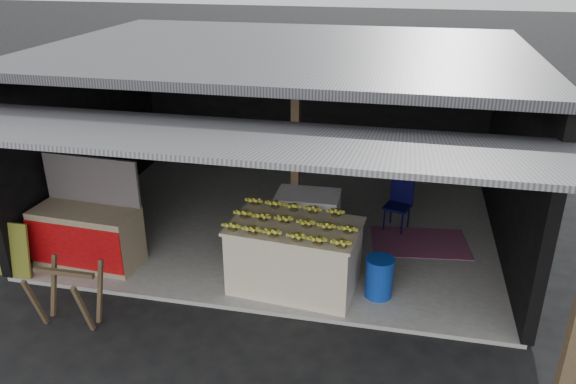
% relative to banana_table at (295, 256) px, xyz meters
% --- Properties ---
extents(ground, '(80.00, 80.00, 0.00)m').
position_rel_banana_table_xyz_m(ground, '(-0.55, -0.66, -0.54)').
color(ground, black).
rests_on(ground, ground).
extents(concrete_slab, '(7.00, 5.00, 0.06)m').
position_rel_banana_table_xyz_m(concrete_slab, '(-0.55, 1.84, -0.51)').
color(concrete_slab, gray).
rests_on(concrete_slab, ground).
extents(shophouse, '(7.40, 7.29, 3.02)m').
position_rel_banana_table_xyz_m(shophouse, '(-0.55, 2.16, 1.56)').
color(shophouse, black).
rests_on(shophouse, ground).
extents(banana_table, '(1.81, 1.22, 0.95)m').
position_rel_banana_table_xyz_m(banana_table, '(0.00, 0.00, 0.00)').
color(banana_table, silver).
rests_on(banana_table, concrete_slab).
extents(banana_pile, '(1.68, 1.11, 0.19)m').
position_rel_banana_table_xyz_m(banana_pile, '(0.00, 0.00, 0.57)').
color(banana_pile, yellow).
rests_on(banana_pile, banana_table).
extents(white_crate, '(0.92, 0.64, 1.02)m').
position_rel_banana_table_xyz_m(white_crate, '(0.01, 0.88, 0.03)').
color(white_crate, white).
rests_on(white_crate, concrete_slab).
extents(neighbor_stall, '(1.55, 0.77, 1.57)m').
position_rel_banana_table_xyz_m(neighbor_stall, '(-3.10, 0.00, -0.01)').
color(neighbor_stall, '#998466').
rests_on(neighbor_stall, concrete_slab).
extents(green_signboard, '(0.54, 0.16, 0.81)m').
position_rel_banana_table_xyz_m(green_signboard, '(-3.96, -0.56, -0.07)').
color(green_signboard, black).
rests_on(green_signboard, concrete_slab).
extents(sawhorse, '(0.80, 0.69, 0.78)m').
position_rel_banana_table_xyz_m(sawhorse, '(-2.59, -1.35, -0.04)').
color(sawhorse, brown).
rests_on(sawhorse, ground).
extents(water_barrel, '(0.37, 0.37, 0.54)m').
position_rel_banana_table_xyz_m(water_barrel, '(1.15, 0.02, -0.21)').
color(water_barrel, '#0E359B').
rests_on(water_barrel, concrete_slab).
extents(plastic_chair, '(0.49, 0.49, 0.82)m').
position_rel_banana_table_xyz_m(plastic_chair, '(1.33, 2.12, 0.01)').
color(plastic_chair, '#090934').
rests_on(plastic_chair, concrete_slab).
extents(magenta_rug, '(1.61, 1.18, 0.01)m').
position_rel_banana_table_xyz_m(magenta_rug, '(1.69, 1.64, -0.47)').
color(magenta_rug, maroon).
rests_on(magenta_rug, concrete_slab).
extents(picture_frames, '(1.62, 0.04, 0.46)m').
position_rel_banana_table_xyz_m(picture_frames, '(-0.72, 4.24, 1.39)').
color(picture_frames, black).
rests_on(picture_frames, shophouse).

